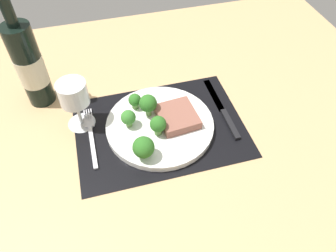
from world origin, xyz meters
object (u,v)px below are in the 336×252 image
object	(u,v)px
plate	(160,125)
knife	(224,112)
steak	(177,116)
fork	(91,136)
wine_glass	(74,96)
wine_bottle	(30,65)

from	to	relation	value
plate	knife	size ratio (longest dim) A/B	1.17
steak	fork	size ratio (longest dim) A/B	0.52
steak	knife	size ratio (longest dim) A/B	0.43
wine_glass	wine_bottle	bearing A→B (deg)	128.73
wine_bottle	steak	bearing A→B (deg)	-29.02
fork	knife	distance (cm)	34.38
plate	wine_bottle	xyz separation A→B (cm)	(-28.31, 18.51, 10.49)
steak	knife	world-z (taller)	steak
wine_bottle	wine_glass	bearing A→B (deg)	-51.27
fork	wine_bottle	bearing A→B (deg)	122.93
plate	wine_bottle	world-z (taller)	wine_bottle
plate	knife	bearing A→B (deg)	1.75
knife	wine_bottle	size ratio (longest dim) A/B	0.74
wine_glass	steak	bearing A→B (deg)	-15.41
plate	wine_glass	xyz separation A→B (cm)	(-18.89, 6.76, 8.40)
plate	fork	xyz separation A→B (cm)	(-17.03, 1.42, -0.55)
fork	wine_bottle	size ratio (longest dim) A/B	0.62
plate	fork	world-z (taller)	plate
wine_bottle	knife	bearing A→B (deg)	-21.49
fork	plate	bearing A→B (deg)	-5.29
plate	knife	distance (cm)	17.35
steak	knife	xyz separation A→B (cm)	(12.85, 0.22, -2.43)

